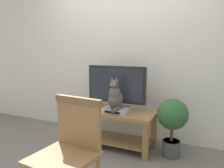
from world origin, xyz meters
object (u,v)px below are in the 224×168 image
at_px(tv, 116,86).
at_px(cat, 115,97).
at_px(media_box, 116,110).
at_px(book_stack, 89,105).
at_px(wooden_chair, 69,146).
at_px(potted_plant, 172,120).
at_px(tv_stand, 113,122).

xyz_separation_m(tv, cat, (0.06, -0.17, -0.11)).
relative_size(tv, cat, 1.98).
height_order(tv, media_box, tv).
distance_m(media_box, cat, 0.18).
xyz_separation_m(cat, book_stack, (-0.45, 0.09, -0.18)).
bearing_deg(cat, book_stack, 168.14).
height_order(wooden_chair, potted_plant, wooden_chair).
xyz_separation_m(tv_stand, book_stack, (-0.39, 0.02, 0.20)).
height_order(tv_stand, book_stack, book_stack).
xyz_separation_m(cat, potted_plant, (0.72, 0.10, -0.24)).
bearing_deg(media_box, tv, 110.45).
xyz_separation_m(tv, media_box, (0.06, -0.16, -0.29)).
bearing_deg(cat, tv_stand, 128.69).
distance_m(media_box, wooden_chair, 1.21).
bearing_deg(tv_stand, potted_plant, 1.94).
distance_m(wooden_chair, potted_plant, 1.43).
bearing_deg(tv_stand, wooden_chair, -82.49).
bearing_deg(book_stack, tv, 11.20).
bearing_deg(tv, potted_plant, -5.22).
distance_m(media_box, book_stack, 0.46).
xyz_separation_m(wooden_chair, book_stack, (-0.56, 1.29, -0.01)).
relative_size(tv, potted_plant, 1.13).
bearing_deg(media_box, tv_stand, 135.14).
height_order(tv_stand, tv, tv).
height_order(tv_stand, media_box, media_box).
height_order(tv, cat, tv).
bearing_deg(media_box, potted_plant, 6.65).
relative_size(wooden_chair, book_stack, 3.91).
bearing_deg(tv, tv_stand, -90.02).
bearing_deg(tv_stand, book_stack, 176.99).
xyz_separation_m(tv_stand, potted_plant, (0.78, 0.03, 0.13)).
distance_m(cat, book_stack, 0.49).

